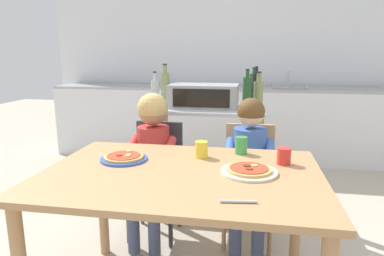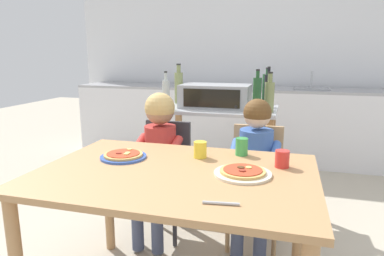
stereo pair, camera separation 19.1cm
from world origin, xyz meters
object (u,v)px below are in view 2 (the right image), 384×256
Objects in this scene: bottle_squat_spirits at (166,94)px; toaster_oven at (215,96)px; bottle_dark_olive_oil at (267,90)px; dining_chair_right at (256,176)px; pizza_plate_cream at (243,172)px; bottle_clear_vinegar at (257,95)px; serving_spoon at (221,203)px; dining_table at (175,190)px; drinking_cup_green at (242,147)px; bottle_slim_sauce at (179,87)px; bottle_tall_green_wine at (269,96)px; drinking_cup_yellow at (200,150)px; bottle_brown_beer at (268,92)px; dining_chair_left at (164,169)px; child_in_blue_striped_shirt at (255,159)px; drinking_cup_red at (282,159)px; pizza_plate_blue_rimmed at (123,156)px; kitchen_island_cart at (218,143)px; child_in_red_shirt at (158,146)px.

toaster_oven is at bearing 29.63° from bottle_squat_spirits.
bottle_dark_olive_oil reaches higher than dining_chair_right.
bottle_clear_vinegar is at bearing 92.07° from pizza_plate_cream.
dining_table is at bearing 132.28° from serving_spoon.
bottle_slim_sauce is at bearing 124.10° from drinking_cup_green.
bottle_tall_green_wine reaches higher than bottle_squat_spirits.
bottle_brown_beer is at bearing 73.29° from drinking_cup_yellow.
drinking_cup_green reaches higher than dining_chair_right.
dining_chair_left is (-0.62, -0.29, -0.53)m from bottle_clear_vinegar.
bottle_squat_spirits reaches higher than child_in_blue_striped_shirt.
drinking_cup_green is 0.24m from drinking_cup_yellow.
serving_spoon is (0.71, -1.35, -0.24)m from bottle_squat_spirits.
bottle_clear_vinegar is 3.76× the size of drinking_cup_red.
bottle_tall_green_wine is 0.23× the size of dining_table.
child_in_blue_striped_shirt is at bearing -44.71° from bottle_slim_sauce.
drinking_cup_red is at bearing -52.18° from bottle_slim_sauce.
bottle_squat_spirits is at bearing 135.38° from drinking_cup_green.
pizza_plate_blue_rimmed is at bearing -163.35° from drinking_cup_yellow.
pizza_plate_cream is 0.24m from drinking_cup_red.
serving_spoon is at bearing -95.81° from pizza_plate_cream.
bottle_squat_spirits is 3.48× the size of drinking_cup_red.
pizza_plate_blue_rimmed is 0.76m from serving_spoon.
dining_table is 1.65× the size of dining_chair_left.
dining_chair_left is (-0.34, 0.75, -0.17)m from dining_table.
pizza_plate_blue_rimmed is at bearing -135.66° from dining_chair_right.
kitchen_island_cart is 3.11× the size of bottle_squat_spirits.
kitchen_island_cart reaches higher than dining_chair_right.
kitchen_island_cart is 1.59m from serving_spoon.
drinking_cup_green is 0.27m from drinking_cup_red.
kitchen_island_cart reaches higher than drinking_cup_yellow.
bottle_tall_green_wine is 0.87× the size of bottle_slim_sauce.
dining_table is at bearing -116.48° from child_in_blue_striped_shirt.
bottle_squat_spirits reaches higher than toaster_oven.
kitchen_island_cart is 0.68m from child_in_blue_striped_shirt.
drinking_cup_green is 1.09× the size of drinking_cup_yellow.
bottle_tall_green_wine is 1.21× the size of pizza_plate_blue_rimmed.
dining_chair_right is at bearing 90.00° from pizza_plate_cream.
dining_chair_left is at bearing 171.39° from child_in_blue_striped_shirt.
dining_chair_left is at bearing 132.76° from pizza_plate_cream.
child_in_blue_striped_shirt reaches higher than dining_chair_right.
drinking_cup_yellow is at bearing -116.30° from dining_chair_right.
child_in_red_shirt is 0.90m from pizza_plate_cream.
bottle_brown_beer is at bearing 73.78° from dining_table.
bottle_dark_olive_oil is 1.20m from drinking_cup_red.
bottle_slim_sauce reaches higher than child_in_red_shirt.
bottle_dark_olive_oil reaches higher than pizza_plate_cream.
bottle_tall_green_wine reaches higher than serving_spoon.
bottle_slim_sauce is at bearing 91.34° from bottle_squat_spirits.
drinking_cup_yellow is at bearing -66.80° from bottle_slim_sauce.
dining_chair_left is (0.09, -0.64, -0.54)m from bottle_slim_sauce.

